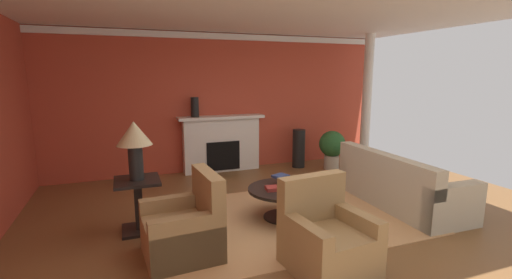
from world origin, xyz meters
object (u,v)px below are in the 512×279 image
at_px(armchair_near_window, 185,230).
at_px(armchair_facing_fireplace, 327,241).
at_px(side_table, 138,202).
at_px(coffee_table, 283,196).
at_px(vase_tall_corner, 299,148).
at_px(fireplace, 222,145).
at_px(potted_plant, 332,147).
at_px(vase_mantel_left, 195,107).
at_px(table_lamp, 134,139).
at_px(sofa, 399,187).

distance_m(armchair_near_window, armchair_facing_fireplace, 1.56).
bearing_deg(side_table, coffee_table, -8.58).
bearing_deg(armchair_near_window, vase_tall_corner, 45.15).
distance_m(fireplace, armchair_facing_fireplace, 4.13).
height_order(side_table, potted_plant, potted_plant).
bearing_deg(vase_mantel_left, side_table, -117.13).
xyz_separation_m(armchair_facing_fireplace, table_lamp, (-1.80, 1.64, 0.92)).
xyz_separation_m(table_lamp, vase_mantel_left, (1.24, 2.42, 0.15)).
bearing_deg(armchair_near_window, armchair_facing_fireplace, -30.63).
relative_size(vase_mantel_left, potted_plant, 0.48).
bearing_deg(vase_mantel_left, potted_plant, -12.83).
height_order(sofa, coffee_table, sofa).
distance_m(sofa, potted_plant, 2.27).
bearing_deg(sofa, side_table, 173.00).
bearing_deg(side_table, armchair_facing_fireplace, -42.44).
relative_size(fireplace, table_lamp, 2.40).
xyz_separation_m(vase_tall_corner, vase_mantel_left, (-2.22, 0.25, 0.96)).
height_order(fireplace, coffee_table, fireplace).
xyz_separation_m(vase_mantel_left, potted_plant, (2.82, -0.64, -0.89)).
relative_size(sofa, vase_mantel_left, 5.29).
bearing_deg(armchair_facing_fireplace, sofa, 29.97).
bearing_deg(armchair_facing_fireplace, vase_mantel_left, 97.79).
distance_m(fireplace, vase_tall_corner, 1.70).
bearing_deg(armchair_near_window, potted_plant, 36.10).
relative_size(coffee_table, vase_mantel_left, 2.50).
xyz_separation_m(side_table, potted_plant, (4.06, 1.78, 0.09)).
relative_size(coffee_table, vase_tall_corner, 1.19).
xyz_separation_m(armchair_facing_fireplace, side_table, (-1.80, 1.64, 0.09)).
relative_size(vase_tall_corner, potted_plant, 1.01).
xyz_separation_m(fireplace, vase_tall_corner, (1.67, -0.30, -0.14)).
height_order(armchair_facing_fireplace, vase_tall_corner, armchair_facing_fireplace).
height_order(sofa, vase_mantel_left, vase_mantel_left).
bearing_deg(sofa, vase_tall_corner, 98.01).
xyz_separation_m(armchair_near_window, vase_mantel_left, (0.79, 3.27, 1.07)).
bearing_deg(vase_mantel_left, armchair_near_window, -103.53).
bearing_deg(coffee_table, armchair_near_window, -159.35).
bearing_deg(armchair_facing_fireplace, fireplace, 90.09).
bearing_deg(vase_mantel_left, table_lamp, -117.13).
height_order(sofa, armchair_facing_fireplace, armchair_facing_fireplace).
bearing_deg(vase_mantel_left, sofa, -48.16).
relative_size(armchair_near_window, table_lamp, 1.27).
distance_m(armchair_near_window, vase_mantel_left, 3.53).
relative_size(sofa, armchair_facing_fireplace, 2.23).
bearing_deg(vase_tall_corner, sofa, -81.99).
relative_size(table_lamp, potted_plant, 0.90).
bearing_deg(vase_tall_corner, armchair_near_window, -134.85).
distance_m(side_table, potted_plant, 4.44).
height_order(coffee_table, vase_mantel_left, vase_mantel_left).
xyz_separation_m(coffee_table, vase_mantel_left, (-0.69, 2.71, 1.04)).
bearing_deg(coffee_table, fireplace, 92.92).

